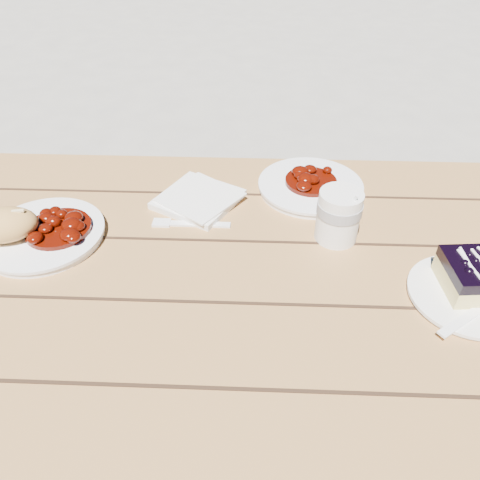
{
  "coord_description": "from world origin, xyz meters",
  "views": [
    {
      "loc": [
        -0.04,
        -0.61,
        1.32
      ],
      "look_at": [
        -0.06,
        0.01,
        0.81
      ],
      "focal_mm": 35.0,
      "sensor_mm": 36.0,
      "label": 1
    }
  ],
  "objects_px": {
    "coffee_cup": "(338,216)",
    "second_plate": "(310,187)",
    "bread_roll": "(4,225)",
    "main_plate": "(44,235)",
    "blueberry_cake": "(476,275)",
    "picnic_table": "(272,330)",
    "dessert_plate": "(467,296)"
  },
  "relations": [
    {
      "from": "bread_roll",
      "to": "blueberry_cake",
      "type": "bearing_deg",
      "value": -6.32
    },
    {
      "from": "picnic_table",
      "to": "second_plate",
      "type": "distance_m",
      "value": 0.32
    },
    {
      "from": "picnic_table",
      "to": "second_plate",
      "type": "relative_size",
      "value": 9.0
    },
    {
      "from": "blueberry_cake",
      "to": "second_plate",
      "type": "bearing_deg",
      "value": 124.11
    },
    {
      "from": "coffee_cup",
      "to": "second_plate",
      "type": "relative_size",
      "value": 0.45
    },
    {
      "from": "bread_roll",
      "to": "main_plate",
      "type": "bearing_deg",
      "value": 19.98
    },
    {
      "from": "main_plate",
      "to": "second_plate",
      "type": "height_order",
      "value": "same"
    },
    {
      "from": "bread_roll",
      "to": "dessert_plate",
      "type": "distance_m",
      "value": 0.82
    },
    {
      "from": "main_plate",
      "to": "dessert_plate",
      "type": "xyz_separation_m",
      "value": [
        0.76,
        -0.13,
        -0.0
      ]
    },
    {
      "from": "main_plate",
      "to": "bread_roll",
      "type": "bearing_deg",
      "value": -160.02
    },
    {
      "from": "second_plate",
      "to": "coffee_cup",
      "type": "bearing_deg",
      "value": -77.82
    },
    {
      "from": "picnic_table",
      "to": "dessert_plate",
      "type": "distance_m",
      "value": 0.36
    },
    {
      "from": "main_plate",
      "to": "blueberry_cake",
      "type": "bearing_deg",
      "value": -8.24
    },
    {
      "from": "main_plate",
      "to": "picnic_table",
      "type": "bearing_deg",
      "value": -9.47
    },
    {
      "from": "picnic_table",
      "to": "coffee_cup",
      "type": "distance_m",
      "value": 0.26
    },
    {
      "from": "picnic_table",
      "to": "main_plate",
      "type": "height_order",
      "value": "main_plate"
    },
    {
      "from": "coffee_cup",
      "to": "bread_roll",
      "type": "bearing_deg",
      "value": -175.63
    },
    {
      "from": "bread_roll",
      "to": "coffee_cup",
      "type": "relative_size",
      "value": 1.18
    },
    {
      "from": "dessert_plate",
      "to": "second_plate",
      "type": "relative_size",
      "value": 0.83
    },
    {
      "from": "picnic_table",
      "to": "coffee_cup",
      "type": "height_order",
      "value": "coffee_cup"
    },
    {
      "from": "coffee_cup",
      "to": "second_plate",
      "type": "xyz_separation_m",
      "value": [
        -0.04,
        0.16,
        -0.04
      ]
    },
    {
      "from": "second_plate",
      "to": "main_plate",
      "type": "bearing_deg",
      "value": -159.87
    },
    {
      "from": "bread_roll",
      "to": "blueberry_cake",
      "type": "height_order",
      "value": "bread_roll"
    },
    {
      "from": "second_plate",
      "to": "bread_roll",
      "type": "bearing_deg",
      "value": -159.88
    },
    {
      "from": "main_plate",
      "to": "bread_roll",
      "type": "relative_size",
      "value": 1.89
    },
    {
      "from": "dessert_plate",
      "to": "coffee_cup",
      "type": "distance_m",
      "value": 0.25
    },
    {
      "from": "coffee_cup",
      "to": "blueberry_cake",
      "type": "bearing_deg",
      "value": -33.45
    },
    {
      "from": "picnic_table",
      "to": "blueberry_cake",
      "type": "distance_m",
      "value": 0.38
    },
    {
      "from": "main_plate",
      "to": "coffee_cup",
      "type": "distance_m",
      "value": 0.56
    },
    {
      "from": "blueberry_cake",
      "to": "second_plate",
      "type": "height_order",
      "value": "blueberry_cake"
    },
    {
      "from": "picnic_table",
      "to": "coffee_cup",
      "type": "relative_size",
      "value": 19.87
    },
    {
      "from": "bread_roll",
      "to": "blueberry_cake",
      "type": "distance_m",
      "value": 0.83
    }
  ]
}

